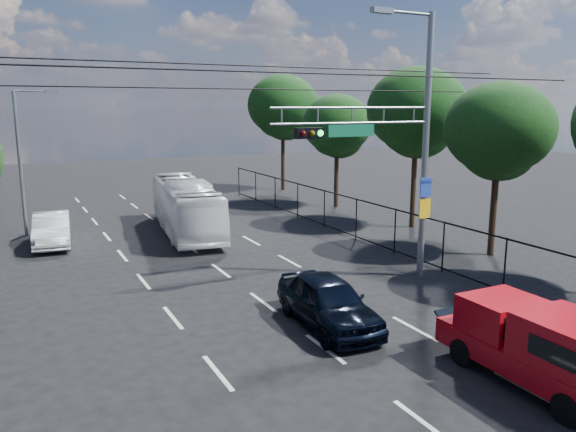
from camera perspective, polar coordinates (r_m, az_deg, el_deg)
ground at (r=12.42m, az=13.78°, el=-19.85°), size 120.00×120.00×0.00m
lane_markings at (r=23.93m, az=-8.50°, el=-4.27°), size 6.12×38.00×0.01m
signal_mast at (r=20.23m, az=11.22°, el=7.89°), size 6.43×0.39×9.50m
streetlight_left at (r=30.05m, az=-25.30°, el=5.57°), size 2.09×0.22×7.08m
utility_wires at (r=18.25m, az=-3.88°, el=13.99°), size 22.00×5.04×0.74m
fence_right at (r=25.49m, az=9.21°, el=-0.95°), size 0.06×34.03×2.00m
tree_right_b at (r=25.02m, az=20.61°, el=7.57°), size 4.50×4.50×7.31m
tree_right_c at (r=29.78m, az=12.92°, el=9.77°), size 5.10×5.10×8.29m
tree_right_d at (r=35.28m, az=5.02°, el=8.76°), size 4.32×4.32×7.02m
tree_right_e at (r=42.35m, az=-0.52°, el=10.67°), size 5.28×5.28×8.58m
red_pickup at (r=14.29m, az=24.30°, el=-11.83°), size 1.89×5.02×1.86m
navy_hatchback at (r=16.48m, az=4.10°, el=-8.66°), size 2.06×4.50×1.49m
white_bus at (r=28.63m, az=-10.33°, el=0.97°), size 3.49×9.81×2.67m
white_van at (r=27.94m, az=-22.88°, el=-1.26°), size 1.97×4.57×1.46m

